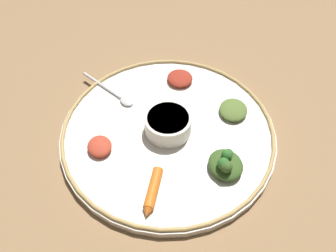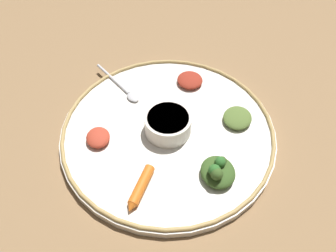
% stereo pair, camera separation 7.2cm
% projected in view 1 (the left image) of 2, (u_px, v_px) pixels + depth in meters
% --- Properties ---
extents(ground_plane, '(2.40, 2.40, 0.00)m').
position_uv_depth(ground_plane, '(168.00, 136.00, 0.74)').
color(ground_plane, olive).
extents(platter, '(0.45, 0.45, 0.02)m').
position_uv_depth(platter, '(168.00, 133.00, 0.74)').
color(platter, white).
rests_on(platter, ground_plane).
extents(platter_rim, '(0.45, 0.45, 0.01)m').
position_uv_depth(platter_rim, '(168.00, 130.00, 0.73)').
color(platter_rim, tan).
rests_on(platter_rim, platter).
extents(center_bowl, '(0.10, 0.10, 0.04)m').
position_uv_depth(center_bowl, '(168.00, 124.00, 0.71)').
color(center_bowl, silver).
rests_on(center_bowl, platter).
extents(spoon, '(0.16, 0.03, 0.01)m').
position_uv_depth(spoon, '(115.00, 94.00, 0.79)').
color(spoon, silver).
rests_on(spoon, platter).
extents(greens_pile, '(0.10, 0.09, 0.05)m').
position_uv_depth(greens_pile, '(226.00, 164.00, 0.66)').
color(greens_pile, '#385623').
rests_on(greens_pile, platter).
extents(carrot_near_spoon, '(0.06, 0.10, 0.02)m').
position_uv_depth(carrot_near_spoon, '(153.00, 191.00, 0.63)').
color(carrot_near_spoon, orange).
rests_on(carrot_near_spoon, platter).
extents(mound_collards, '(0.08, 0.09, 0.02)m').
position_uv_depth(mound_collards, '(233.00, 110.00, 0.76)').
color(mound_collards, '#567033').
rests_on(mound_collards, platter).
extents(mound_beet, '(0.07, 0.07, 0.02)m').
position_uv_depth(mound_beet, '(180.00, 78.00, 0.82)').
color(mound_beet, maroon).
rests_on(mound_beet, platter).
extents(mound_berbere_red, '(0.07, 0.07, 0.02)m').
position_uv_depth(mound_berbere_red, '(100.00, 146.00, 0.69)').
color(mound_berbere_red, '#B73D28').
rests_on(mound_berbere_red, platter).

